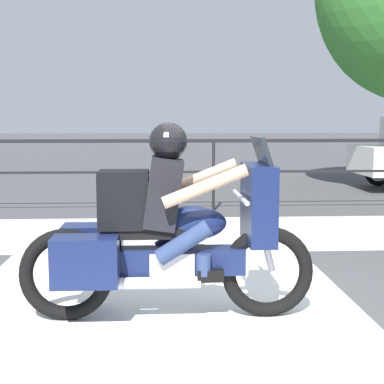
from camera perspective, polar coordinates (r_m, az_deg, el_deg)
name	(u,v)px	position (r m, az deg, el deg)	size (l,w,h in m)	color
ground_plane	(273,314)	(4.85, 7.89, -11.62)	(120.00, 120.00, 0.00)	#424244
sidewalk_band	(226,232)	(8.11, 3.29, -3.91)	(44.00, 2.40, 0.01)	#B7B2A8
crosswalk_band	(158,324)	(4.58, -3.35, -12.68)	(3.33, 6.00, 0.01)	silver
fence_railing	(214,155)	(9.84, 2.11, 3.65)	(36.00, 0.05, 1.22)	black
motorcycle	(165,232)	(4.53, -2.60, -3.87)	(2.29, 0.76, 1.53)	black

